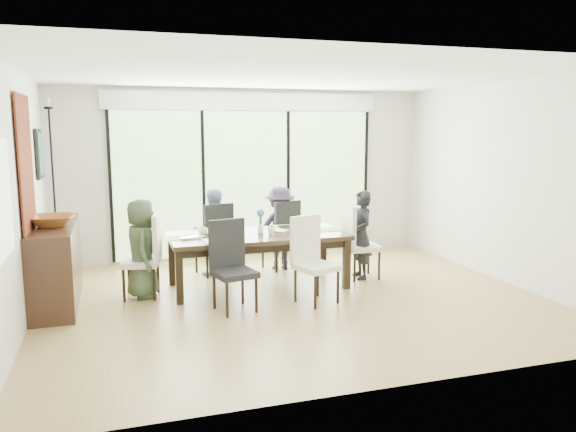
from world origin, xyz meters
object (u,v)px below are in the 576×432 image
object	(u,v)px
vase	(261,229)
chair_near_left	(235,266)
table_top	(258,236)
laptop	(194,238)
chair_right_end	(362,241)
cup_c	(313,226)
person_left_end	(142,248)
bowl	(52,221)
person_far_right	(280,228)
chair_far_right	(280,234)
cup_b	(271,231)
chair_left_end	(140,256)
person_far_left	(213,232)
chair_near_right	(317,260)
chair_far_left	(213,238)
sideboard	(56,264)
person_right_end	(361,235)
cup_a	(203,231)

from	to	relation	value
vase	chair_near_left	bearing A→B (deg)	-120.87
table_top	laptop	distance (m)	0.86
chair_right_end	cup_c	xyz separation A→B (m)	(-0.70, 0.10, 0.24)
person_left_end	bowl	bearing A→B (deg)	95.89
cup_c	bowl	bearing A→B (deg)	-177.05
vase	cup_c	xyz separation A→B (m)	(0.75, 0.05, -0.01)
person_left_end	person_far_right	world-z (taller)	same
vase	cup_c	size ratio (longest dim) A/B	0.97
table_top	person_left_end	size ratio (longest dim) A/B	1.86
chair_far_right	cup_b	world-z (taller)	chair_far_right
chair_left_end	laptop	xyz separation A→B (m)	(0.65, -0.10, 0.20)
person_far_right	person_far_left	bearing A→B (deg)	6.61
chair_near_right	bowl	bearing A→B (deg)	143.66
laptop	bowl	bearing A→B (deg)	162.71
table_top	cup_b	world-z (taller)	cup_b
person_left_end	cup_c	world-z (taller)	person_left_end
chair_far_left	cup_b	bearing A→B (deg)	106.28
table_top	cup_c	bearing A→B (deg)	7.13
bowl	chair_left_end	bearing A→B (deg)	4.02
chair_right_end	chair_far_right	world-z (taller)	same
chair_left_end	sideboard	xyz separation A→B (m)	(-0.98, 0.03, -0.04)
person_right_end	bowl	xyz separation A→B (m)	(-3.96, -0.07, 0.41)
person_far_left	person_far_right	xyz separation A→B (m)	(1.00, 0.00, 0.00)
table_top	chair_left_end	distance (m)	1.51
cup_a	chair_far_left	bearing A→B (deg)	70.35
chair_near_right	chair_right_end	bearing A→B (deg)	19.76
chair_far_left	sideboard	world-z (taller)	chair_far_left
chair_left_end	person_far_left	world-z (taller)	person_far_left
cup_b	cup_c	size ratio (longest dim) A/B	0.81
person_right_end	chair_near_left	bearing A→B (deg)	-63.06
cup_c	vase	bearing A→B (deg)	-176.19
cup_c	bowl	xyz separation A→B (m)	(-3.28, -0.17, 0.26)
person_right_end	person_far_right	bearing A→B (deg)	-128.53
laptop	person_far_left	bearing A→B (deg)	50.54
bowl	chair_right_end	bearing A→B (deg)	0.99
chair_far_right	cup_a	world-z (taller)	chair_far_right
chair_left_end	chair_far_left	size ratio (longest dim) A/B	1.00
chair_far_left	cup_b	world-z (taller)	chair_far_left
chair_near_left	cup_b	world-z (taller)	chair_near_left
table_top	sideboard	xyz separation A→B (m)	(-2.48, 0.03, -0.21)
table_top	chair_far_right	xyz separation A→B (m)	(0.55, 0.85, -0.16)
person_far_left	cup_b	world-z (taller)	person_far_left
chair_right_end	vase	xyz separation A→B (m)	(-1.45, 0.05, 0.25)
chair_near_right	bowl	size ratio (longest dim) A/B	2.06
person_far_left	sideboard	distance (m)	2.18
chair_near_right	cup_a	xyz separation A→B (m)	(-1.20, 1.02, 0.24)
person_right_end	bowl	bearing A→B (deg)	-85.79
chair_near_left	chair_left_end	bearing A→B (deg)	126.49
cup_b	person_far_left	bearing A→B (deg)	122.83
cup_a	cup_c	xyz separation A→B (m)	(1.50, -0.05, 0.00)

